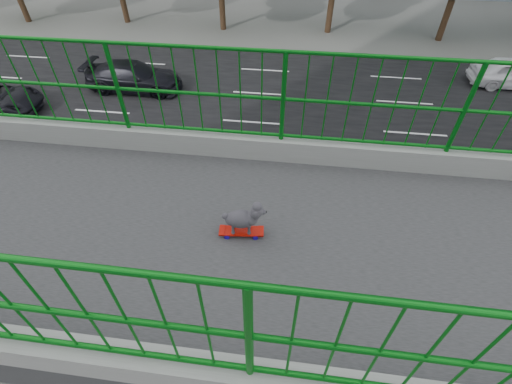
{
  "coord_description": "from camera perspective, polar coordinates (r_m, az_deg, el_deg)",
  "views": [
    {
      "loc": [
        2.31,
        2.16,
        9.91
      ],
      "look_at": [
        -0.85,
        1.75,
        6.86
      ],
      "focal_mm": 24.94,
      "sensor_mm": 36.0,
      "label": 1
    }
  ],
  "objects": [
    {
      "name": "poodle",
      "position": [
        3.57,
        -2.06,
        -4.14
      ],
      "size": [
        0.21,
        0.45,
        0.37
      ],
      "rotation": [
        0.0,
        0.0,
        0.1
      ],
      "color": "#2D2B30",
      "rests_on": "skateboard"
    },
    {
      "name": "car_1",
      "position": [
        16.92,
        35.24,
        1.81
      ],
      "size": [
        1.57,
        4.49,
        1.48
      ],
      "primitive_type": "imported",
      "color": "#B60717",
      "rests_on": "ground"
    },
    {
      "name": "road",
      "position": [
        18.36,
        -0.61,
        11.12
      ],
      "size": [
        18.0,
        90.0,
        0.02
      ],
      "primitive_type": "cube",
      "color": "black",
      "rests_on": "ground"
    },
    {
      "name": "skateboard",
      "position": [
        3.73,
        -2.35,
        -6.35
      ],
      "size": [
        0.18,
        0.47,
        0.06
      ],
      "rotation": [
        0.0,
        0.0,
        0.1
      ],
      "color": "red",
      "rests_on": "footbridge"
    },
    {
      "name": "car_0",
      "position": [
        13.56,
        29.62,
        -5.82
      ],
      "size": [
        1.9,
        4.72,
        1.61
      ],
      "primitive_type": "imported",
      "color": "#A6A5AB",
      "rests_on": "ground"
    },
    {
      "name": "railing",
      "position": [
        4.15,
        -26.44,
        -2.36
      ],
      "size": [
        3.0,
        24.0,
        1.42
      ],
      "color": "gray",
      "rests_on": "footbridge"
    },
    {
      "name": "footbridge",
      "position": [
        5.66,
        -19.93,
        -16.58
      ],
      "size": [
        3.0,
        24.0,
        7.0
      ],
      "color": "#2D2D2F",
      "rests_on": "ground"
    },
    {
      "name": "car_3",
      "position": [
        22.12,
        -19.0,
        17.08
      ],
      "size": [
        2.17,
        5.35,
        1.55
      ],
      "primitive_type": "imported",
      "rotation": [
        0.0,
        0.0,
        3.14
      ],
      "color": "black",
      "rests_on": "ground"
    }
  ]
}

